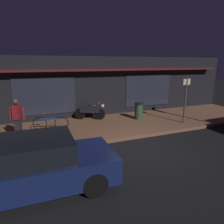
# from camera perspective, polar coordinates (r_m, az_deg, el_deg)

# --- Properties ---
(ground_plane) EXTENTS (60.00, 60.00, 0.00)m
(ground_plane) POSITION_cam_1_polar(r_m,az_deg,el_deg) (8.06, 9.00, -10.13)
(ground_plane) COLOR black
(sidewalk_slab) EXTENTS (18.00, 4.00, 0.15)m
(sidewalk_slab) POSITION_cam_1_polar(r_m,az_deg,el_deg) (10.55, 0.69, -3.72)
(sidewalk_slab) COLOR brown
(sidewalk_slab) RESTS_ON ground_plane
(storefront_building) EXTENTS (18.00, 3.30, 3.60)m
(storefront_building) POSITION_cam_1_polar(r_m,az_deg,el_deg) (13.33, -4.92, 7.51)
(storefront_building) COLOR black
(storefront_building) RESTS_ON ground_plane
(motorcycle) EXTENTS (1.58, 0.90, 0.97)m
(motorcycle) POSITION_cam_1_polar(r_m,az_deg,el_deg) (11.29, -6.10, 0.39)
(motorcycle) COLOR black
(motorcycle) RESTS_ON sidewalk_slab
(bicycle_parked) EXTENTS (1.59, 0.61, 0.91)m
(bicycle_parked) POSITION_cam_1_polar(r_m,az_deg,el_deg) (9.86, -16.95, -2.95)
(bicycle_parked) COLOR black
(bicycle_parked) RESTS_ON sidewalk_slab
(person_photographer) EXTENTS (0.61, 0.43, 1.67)m
(person_photographer) POSITION_cam_1_polar(r_m,az_deg,el_deg) (9.19, -25.18, -1.52)
(person_photographer) COLOR #28232D
(person_photographer) RESTS_ON sidewalk_slab
(sign_post) EXTENTS (0.44, 0.09, 2.40)m
(sign_post) POSITION_cam_1_polar(r_m,az_deg,el_deg) (11.06, 20.02, 3.91)
(sign_post) COLOR #47474C
(sign_post) RESTS_ON sidewalk_slab
(trash_bin) EXTENTS (0.48, 0.48, 0.93)m
(trash_bin) POSITION_cam_1_polar(r_m,az_deg,el_deg) (11.39, 7.54, 0.33)
(trash_bin) COLOR #2D4C33
(trash_bin) RESTS_ON sidewalk_slab
(parked_car_far) EXTENTS (4.14, 1.86, 1.42)m
(parked_car_far) POSITION_cam_1_polar(r_m,az_deg,el_deg) (5.67, -21.29, -13.82)
(parked_car_far) COLOR black
(parked_car_far) RESTS_ON ground_plane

